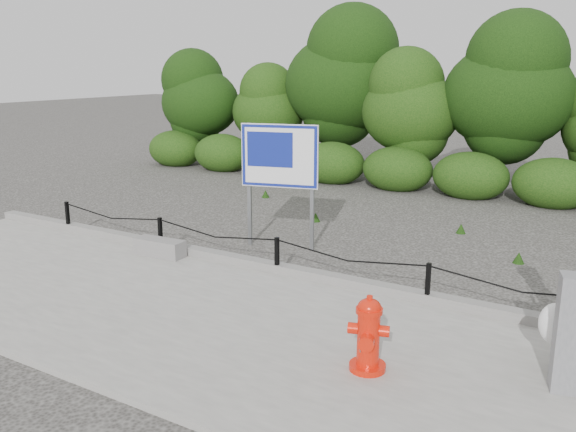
% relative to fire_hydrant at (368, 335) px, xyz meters
% --- Properties ---
extents(ground, '(90.00, 90.00, 0.00)m').
position_rel_fire_hydrant_xyz_m(ground, '(-2.57, 2.20, -0.50)').
color(ground, '#2D2B28').
rests_on(ground, ground).
extents(sidewalk, '(14.00, 4.00, 0.08)m').
position_rel_fire_hydrant_xyz_m(sidewalk, '(-2.57, 0.20, -0.46)').
color(sidewalk, gray).
rests_on(sidewalk, ground).
extents(curb, '(14.00, 0.22, 0.14)m').
position_rel_fire_hydrant_xyz_m(curb, '(-2.57, 2.25, -0.35)').
color(curb, slate).
rests_on(curb, sidewalk).
extents(chain_barrier, '(10.06, 0.06, 0.60)m').
position_rel_fire_hydrant_xyz_m(chain_barrier, '(-2.57, 2.20, -0.04)').
color(chain_barrier, black).
rests_on(chain_barrier, sidewalk).
extents(treeline, '(20.08, 4.00, 5.01)m').
position_rel_fire_hydrant_xyz_m(treeline, '(-1.91, 11.15, 2.13)').
color(treeline, black).
rests_on(treeline, ground).
extents(fire_hydrant, '(0.51, 0.52, 0.87)m').
position_rel_fire_hydrant_xyz_m(fire_hydrant, '(0.00, 0.00, 0.00)').
color(fire_hydrant, red).
rests_on(fire_hydrant, sidewalk).
extents(concrete_block, '(0.95, 0.38, 0.30)m').
position_rel_fire_hydrant_xyz_m(concrete_block, '(-4.83, 1.92, -0.27)').
color(concrete_block, slate).
rests_on(concrete_block, sidewalk).
extents(advertising_sign, '(1.41, 0.46, 2.32)m').
position_rel_fire_hydrant_xyz_m(advertising_sign, '(-3.42, 3.65, 1.14)').
color(advertising_sign, slate).
rests_on(advertising_sign, ground).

